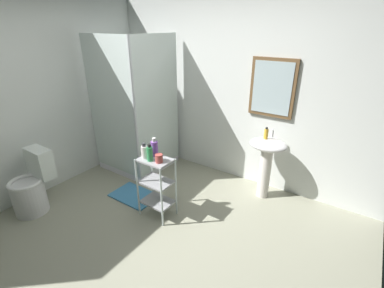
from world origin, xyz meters
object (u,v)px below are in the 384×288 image
Objects in this scene: hand_soap_bottle at (266,134)px; bath_mat at (134,195)px; body_wash_bottle_green at (150,153)px; shower_stall at (138,141)px; lotion_bottle_white at (144,152)px; conditioner_bottle_purple at (154,148)px; pedestal_sink at (267,157)px; toilet at (32,187)px; storage_cart at (157,183)px; rinse_cup at (159,158)px.

hand_soap_bottle is 1.89m from bath_mat.
hand_soap_bottle reaches higher than body_wash_bottle_green.
lotion_bottle_white is at bearing -40.99° from shower_stall.
shower_stall is at bearing 141.35° from body_wash_bottle_green.
conditioner_bottle_purple is 1.18× the size of lotion_bottle_white.
lotion_bottle_white reaches higher than bath_mat.
shower_stall is 0.92m from bath_mat.
toilet is (-2.21, -1.84, -0.26)m from pedestal_sink.
toilet is 1.52m from storage_cart.
toilet is at bearing -148.69° from lotion_bottle_white.
bath_mat is (-0.44, 0.03, -0.82)m from conditioner_bottle_purple.
hand_soap_bottle is 1.49m from lotion_bottle_white.
rinse_cup is at bearing -33.86° from conditioner_bottle_purple.
toilet is at bearing -139.45° from hand_soap_bottle.
rinse_cup is at bearing 28.12° from toilet.
body_wash_bottle_green is at bearing 29.11° from toilet.
rinse_cup is at bearing 4.58° from lotion_bottle_white.
toilet is 1.27× the size of bath_mat.
shower_stall is 9.37× the size of conditioner_bottle_purple.
body_wash_bottle_green is 0.11m from rinse_cup.
shower_stall is 1.94m from hand_soap_bottle.
storage_cart is at bearing 20.22° from lotion_bottle_white.
toilet is 1.58m from conditioner_bottle_purple.
hand_soap_bottle reaches higher than storage_cart.
pedestal_sink is 1.41m from conditioner_bottle_purple.
storage_cart is at bearing 30.44° from toilet.
toilet is 1.64m from rinse_cup.
rinse_cup is at bearing -34.95° from shower_stall.
pedestal_sink is 1.41m from storage_cart.
bath_mat is (0.80, 0.87, -0.31)m from toilet.
storage_cart is 0.40m from lotion_bottle_white.
body_wash_bottle_green is at bearing -112.89° from storage_cart.
toilet is 3.56× the size of conditioner_bottle_purple.
lotion_bottle_white reaches higher than pedestal_sink.
conditioner_bottle_purple is (0.94, -0.66, 0.37)m from shower_stall.
rinse_cup is (0.15, -0.10, -0.05)m from conditioner_bottle_purple.
lotion_bottle_white is (-0.11, -0.04, 0.38)m from storage_cart.
bath_mat is (-0.59, 0.13, -0.78)m from rinse_cup.
hand_soap_bottle is at bearing 52.28° from body_wash_bottle_green.
shower_stall reaches higher than body_wash_bottle_green.
body_wash_bottle_green is 0.33× the size of bath_mat.
toilet is (-0.30, -1.50, -0.15)m from shower_stall.
lotion_bottle_white is at bearing -130.75° from hand_soap_bottle.
toilet is at bearing -145.81° from conditioner_bottle_purple.
conditioner_bottle_purple is at bearing -35.12° from shower_stall.
conditioner_bottle_purple is at bearing -134.11° from pedestal_sink.
hand_soap_bottle reaches higher than lotion_bottle_white.
storage_cart is 4.94× the size of hand_soap_bottle.
shower_stall is 2.47× the size of pedestal_sink.
body_wash_bottle_green is (0.09, -0.01, 0.01)m from lotion_bottle_white.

